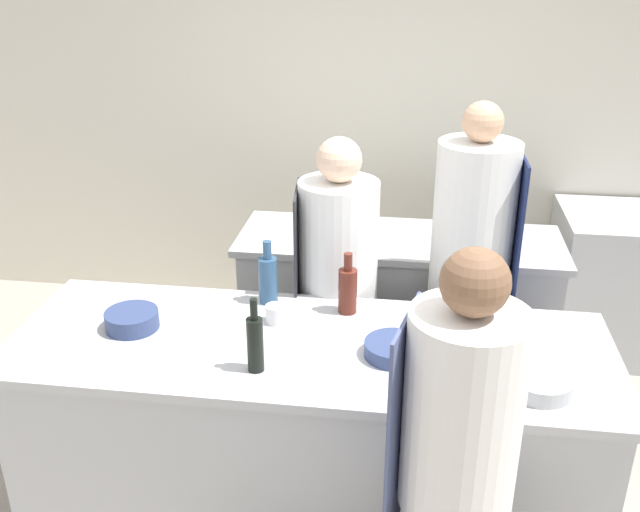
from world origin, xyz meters
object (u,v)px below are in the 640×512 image
object	(u,v)px
bowl_prep_small	(394,349)
bowl_ceramic_blue	(540,384)
chef_at_prep_near	(454,483)
chef_at_stove	(469,279)
bottle_vinegar	(255,342)
cup	(275,314)
bowl_wooden_salad	(490,338)
chef_at_pass_far	(337,297)
oven_range	(632,284)
bottle_cooking_oil	(492,296)
bottle_wine	(348,289)
bowl_mixing_large	(132,320)
bottle_olive_oil	(268,278)

from	to	relation	value
bowl_prep_small	bowl_ceramic_blue	bearing A→B (deg)	-17.77
chef_at_prep_near	chef_at_stove	world-z (taller)	chef_at_stove
bottle_vinegar	cup	world-z (taller)	bottle_vinegar
bowl_ceramic_blue	bowl_wooden_salad	xyz separation A→B (m)	(-0.16, 0.33, -0.01)
bowl_ceramic_blue	cup	xyz separation A→B (m)	(-1.09, 0.38, 0.01)
chef_at_pass_far	oven_range	bearing A→B (deg)	-63.88
bottle_cooking_oil	bowl_prep_small	size ratio (longest dim) A/B	0.97
bottle_wine	bowl_wooden_salad	size ratio (longest dim) A/B	1.20
bottle_wine	chef_at_prep_near	bearing A→B (deg)	-65.46
bottle_cooking_oil	bowl_wooden_salad	xyz separation A→B (m)	(-0.02, -0.25, -0.07)
bottle_cooking_oil	bowl_wooden_salad	distance (m)	0.26
chef_at_pass_far	bowl_mixing_large	world-z (taller)	chef_at_pass_far
bowl_ceramic_blue	bowl_prep_small	bearing A→B (deg)	162.23
chef_at_prep_near	bottle_olive_oil	bearing A→B (deg)	50.48
oven_range	chef_at_prep_near	distance (m)	2.75
chef_at_pass_far	bottle_cooking_oil	bearing A→B (deg)	-115.13
bowl_wooden_salad	bottle_wine	bearing A→B (deg)	162.47
oven_range	bowl_ceramic_blue	xyz separation A→B (m)	(-0.90, -1.95, 0.47)
bottle_wine	bowl_ceramic_blue	world-z (taller)	bottle_wine
bowl_ceramic_blue	bowl_mixing_large	bearing A→B (deg)	171.70
chef_at_pass_far	bottle_wine	size ratio (longest dim) A/B	5.61
bowl_mixing_large	bowl_ceramic_blue	xyz separation A→B (m)	(1.71, -0.25, -0.01)
cup	bowl_prep_small	bearing A→B (deg)	-21.03
chef_at_stove	bottle_vinegar	distance (m)	1.31
chef_at_prep_near	chef_at_pass_far	size ratio (longest dim) A/B	1.02
bottle_vinegar	bowl_wooden_salad	bearing A→B (deg)	19.66
chef_at_stove	bottle_olive_oil	xyz separation A→B (m)	(-0.95, -0.38, 0.12)
bottle_wine	bowl_wooden_salad	bearing A→B (deg)	-17.53
bowl_prep_small	bowl_mixing_large	bearing A→B (deg)	176.48
oven_range	bowl_mixing_large	bearing A→B (deg)	-146.80
oven_range	cup	world-z (taller)	cup
bottle_wine	bottle_cooking_oil	size ratio (longest dim) A/B	1.21
oven_range	bottle_cooking_oil	world-z (taller)	bottle_cooking_oil
chef_at_stove	bottle_wine	world-z (taller)	chef_at_stove
bowl_ceramic_blue	bowl_wooden_salad	world-z (taller)	bowl_ceramic_blue
chef_at_pass_far	bottle_wine	world-z (taller)	chef_at_pass_far
bottle_vinegar	bowl_wooden_salad	size ratio (longest dim) A/B	1.30
bottle_vinegar	bottle_olive_oil	bearing A→B (deg)	96.84
chef_at_prep_near	chef_at_stove	distance (m)	1.44
chef_at_stove	bowl_ceramic_blue	bearing A→B (deg)	11.90
bottle_wine	bowl_mixing_large	world-z (taller)	bottle_wine
bottle_vinegar	bowl_wooden_salad	xyz separation A→B (m)	(0.94, 0.33, -0.10)
bottle_olive_oil	bowl_wooden_salad	world-z (taller)	bottle_olive_oil
oven_range	bowl_ceramic_blue	world-z (taller)	bowl_ceramic_blue
bottle_olive_oil	bottle_vinegar	world-z (taller)	bottle_vinegar
cup	chef_at_stove	bearing A→B (deg)	32.92
bowl_prep_small	bowl_ceramic_blue	size ratio (longest dim) A/B	1.03
chef_at_pass_far	bottle_olive_oil	bearing A→B (deg)	125.25
bowl_prep_small	bottle_olive_oil	bearing A→B (deg)	146.81
bottle_olive_oil	bottle_vinegar	bearing A→B (deg)	-83.16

